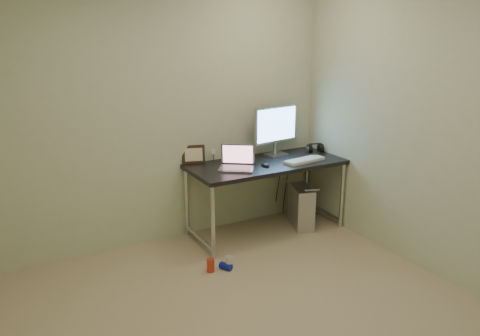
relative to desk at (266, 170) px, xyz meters
name	(u,v)px	position (x,y,z in m)	size (l,w,h in m)	color
floor	(256,328)	(-0.95, -1.40, -0.67)	(3.50, 3.50, 0.00)	tan
wall_back	(163,116)	(-0.95, 0.35, 0.58)	(3.50, 0.02, 2.50)	beige
wall_right	(443,131)	(0.80, -1.40, 0.58)	(0.02, 3.50, 2.50)	beige
desk	(266,170)	(0.00, 0.00, 0.00)	(1.59, 0.70, 0.75)	black
tower_computer	(301,206)	(0.41, -0.06, -0.45)	(0.32, 0.46, 0.47)	silver
cable_a	(279,182)	(0.36, 0.30, -0.27)	(0.01, 0.01, 0.70)	black
cable_b	(286,183)	(0.45, 0.28, -0.29)	(0.01, 0.01, 0.72)	black
can_red	(211,265)	(-0.88, -0.51, -0.61)	(0.07, 0.07, 0.12)	red
can_white	(229,263)	(-0.72, -0.55, -0.61)	(0.07, 0.07, 0.12)	silver
can_blue	(226,266)	(-0.75, -0.54, -0.64)	(0.06, 0.06, 0.11)	#101BAB
laptop	(237,163)	(-0.37, -0.05, 0.13)	(0.42, 0.41, 0.23)	#A6A7AD
monitor	(276,126)	(0.24, 0.21, 0.39)	(0.56, 0.20, 0.53)	#A6A7AD
keyboard	(304,160)	(0.35, -0.16, 0.09)	(0.45, 0.15, 0.03)	silver
mouse_right	(315,156)	(0.54, -0.09, 0.10)	(0.08, 0.12, 0.04)	black
mouse_left	(265,165)	(-0.09, -0.12, 0.10)	(0.07, 0.11, 0.04)	black
headphones	(315,149)	(0.70, 0.11, 0.11)	(0.21, 0.12, 0.12)	black
picture_frame	(193,154)	(-0.66, 0.32, 0.17)	(0.23, 0.03, 0.18)	black
webcam	(213,153)	(-0.45, 0.29, 0.17)	(0.05, 0.04, 0.12)	silver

